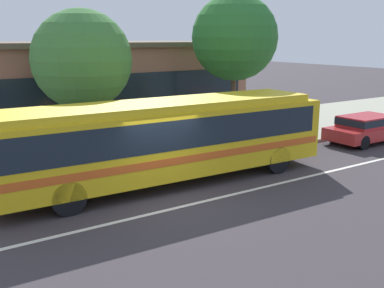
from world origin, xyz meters
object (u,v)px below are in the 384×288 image
object	(u,v)px
pedestrian_waiting_near_sign	(230,126)
bus_stop_sign	(234,114)
transit_bus	(167,136)
street_tree_mid_block	(235,38)
sedan_far_ahead	(368,127)
street_tree_near_stop	(82,60)

from	to	relation	value
pedestrian_waiting_near_sign	bus_stop_sign	bearing A→B (deg)	-90.48
transit_bus	street_tree_mid_block	bearing A→B (deg)	33.90
bus_stop_sign	pedestrian_waiting_near_sign	bearing A→B (deg)	89.52
sedan_far_ahead	bus_stop_sign	world-z (taller)	bus_stop_sign
transit_bus	street_tree_mid_block	distance (m)	8.03
street_tree_near_stop	sedan_far_ahead	bearing A→B (deg)	-21.40
sedan_far_ahead	bus_stop_sign	distance (m)	6.88
pedestrian_waiting_near_sign	sedan_far_ahead	bearing A→B (deg)	-18.33
street_tree_mid_block	bus_stop_sign	bearing A→B (deg)	-127.70
sedan_far_ahead	street_tree_mid_block	bearing A→B (deg)	140.46
sedan_far_ahead	street_tree_mid_block	world-z (taller)	street_tree_mid_block
sedan_far_ahead	pedestrian_waiting_near_sign	xyz separation A→B (m)	(-6.54, 2.17, 0.40)
sedan_far_ahead	pedestrian_waiting_near_sign	size ratio (longest dim) A/B	2.59
sedan_far_ahead	pedestrian_waiting_near_sign	bearing A→B (deg)	161.67
transit_bus	pedestrian_waiting_near_sign	bearing A→B (deg)	26.66
street_tree_near_stop	street_tree_mid_block	bearing A→B (deg)	-5.50
transit_bus	street_tree_near_stop	world-z (taller)	street_tree_near_stop
pedestrian_waiting_near_sign	street_tree_mid_block	size ratio (longest dim) A/B	0.26
bus_stop_sign	street_tree_near_stop	world-z (taller)	street_tree_near_stop
bus_stop_sign	transit_bus	bearing A→B (deg)	-156.21
pedestrian_waiting_near_sign	street_tree_near_stop	distance (m)	6.72
sedan_far_ahead	street_tree_near_stop	size ratio (longest dim) A/B	0.76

